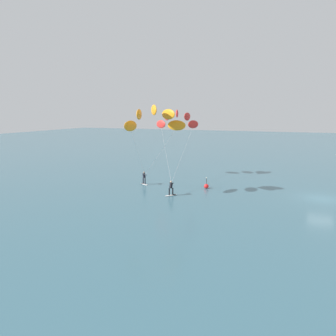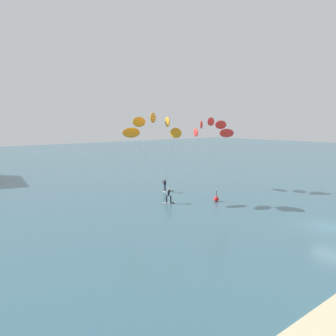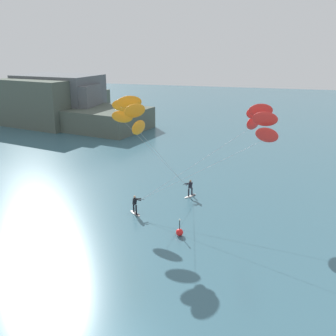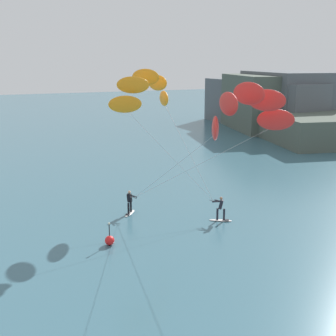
{
  "view_description": "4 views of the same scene",
  "coord_description": "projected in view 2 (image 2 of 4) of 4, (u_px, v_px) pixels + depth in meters",
  "views": [
    {
      "loc": [
        -35.68,
        3.26,
        9.07
      ],
      "look_at": [
        -2.32,
        16.72,
        2.6
      ],
      "focal_mm": 33.22,
      "sensor_mm": 36.0,
      "label": 1
    },
    {
      "loc": [
        -28.78,
        -12.8,
        8.89
      ],
      "look_at": [
        -2.81,
        17.82,
        3.49
      ],
      "focal_mm": 36.97,
      "sensor_mm": 36.0,
      "label": 2
    },
    {
      "loc": [
        6.15,
        -12.52,
        13.89
      ],
      "look_at": [
        -2.56,
        17.94,
        3.54
      ],
      "focal_mm": 40.54,
      "sensor_mm": 36.0,
      "label": 3
    },
    {
      "loc": [
        23.43,
        6.28,
        10.52
      ],
      "look_at": [
        -4.73,
        18.25,
        3.02
      ],
      "focal_mm": 47.83,
      "sensor_mm": 36.0,
      "label": 4
    }
  ],
  "objects": [
    {
      "name": "ground_plane",
      "position": [
        329.0,
        227.0,
        29.31
      ],
      "size": [
        240.0,
        240.0,
        0.0
      ],
      "primitive_type": "plane",
      "color": "#386070"
    },
    {
      "name": "kitesurfer_nearshore",
      "position": [
        210.0,
        129.0,
        44.99
      ],
      "size": [
        12.04,
        6.65,
        9.44
      ],
      "color": "white",
      "rests_on": "ground"
    },
    {
      "name": "kitesurfer_mid_water",
      "position": [
        154.0,
        128.0,
        37.61
      ],
      "size": [
        7.73,
        7.33,
        9.86
      ],
      "color": "white",
      "rests_on": "ground"
    },
    {
      "name": "marker_buoy",
      "position": [
        216.0,
        199.0,
        38.72
      ],
      "size": [
        0.56,
        0.56,
        1.38
      ],
      "color": "red",
      "rests_on": "ground"
    }
  ]
}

